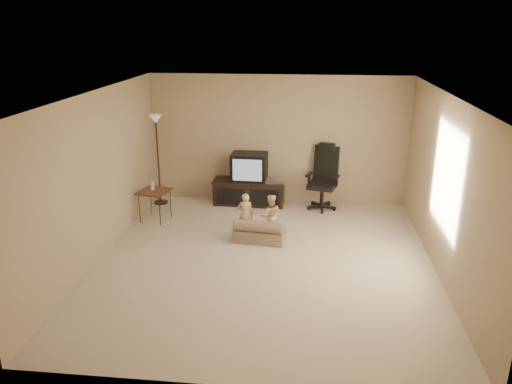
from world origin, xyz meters
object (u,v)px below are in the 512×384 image
tv_stand (249,183)px  toddler_left (245,214)px  office_chair (323,186)px  toddler_right (270,216)px  side_table (154,192)px  child_sofa (259,232)px  floor_lamp (157,140)px

tv_stand → toddler_left: size_ratio=1.95×
office_chair → toddler_right: bearing=-105.7°
side_table → toddler_left: side_table is taller
office_chair → toddler_left: 1.97m
side_table → child_sofa: side_table is taller
toddler_right → tv_stand: bearing=-81.0°
child_sofa → floor_lamp: bearing=149.1°
tv_stand → side_table: size_ratio=1.90×
office_chair → floor_lamp: floor_lamp is taller
tv_stand → office_chair: office_chair is taller
tv_stand → toddler_right: 1.64m
floor_lamp → child_sofa: bearing=-36.9°
floor_lamp → toddler_right: floor_lamp is taller
side_table → child_sofa: bearing=-20.2°
tv_stand → side_table: 1.91m
office_chair → child_sofa: 2.03m
side_table → floor_lamp: size_ratio=0.43×
side_table → floor_lamp: 1.17m
side_table → child_sofa: 2.14m
office_chair → floor_lamp: bearing=-162.7°
side_table → child_sofa: (1.97, -0.73, -0.38)m
tv_stand → child_sofa: (0.38, -1.77, -0.26)m
office_chair → floor_lamp: size_ratio=0.71×
floor_lamp → toddler_right: size_ratio=2.39×
office_chair → toddler_left: office_chair is taller
office_chair → side_table: size_ratio=1.64×
office_chair → side_table: bearing=-146.5°
office_chair → side_table: office_chair is taller
tv_stand → side_table: bearing=-144.9°
toddler_left → floor_lamp: bearing=-41.2°
tv_stand → floor_lamp: size_ratio=0.82×
tv_stand → office_chair: size_ratio=1.16×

